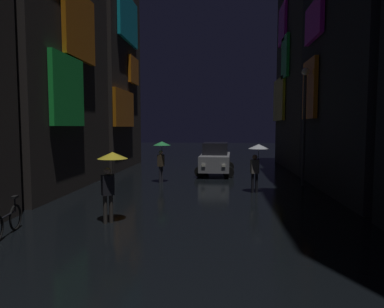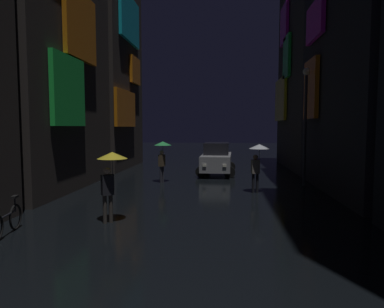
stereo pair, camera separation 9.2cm
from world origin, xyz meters
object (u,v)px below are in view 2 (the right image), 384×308
object	(u,v)px
pedestrian_foreground_left_green	(162,150)
pedestrian_near_crossing_clear	(258,155)
pedestrian_foreground_right_yellow	(111,167)
streetlamp_right_far	(306,113)
bicycle_parked_at_storefront	(7,221)
car_distant	(217,159)

from	to	relation	value
pedestrian_foreground_left_green	pedestrian_near_crossing_clear	distance (m)	5.21
pedestrian_foreground_right_yellow	streetlamp_right_far	size ratio (longest dim) A/B	0.37
pedestrian_foreground_left_green	streetlamp_right_far	xyz separation A→B (m)	(7.06, -0.34, 1.87)
pedestrian_foreground_left_green	pedestrian_near_crossing_clear	size ratio (longest dim) A/B	1.00
bicycle_parked_at_storefront	car_distant	world-z (taller)	car_distant
bicycle_parked_at_storefront	pedestrian_foreground_right_yellow	bearing A→B (deg)	32.61
pedestrian_foreground_right_yellow	streetlamp_right_far	distance (m)	10.38
pedestrian_near_crossing_clear	streetlamp_right_far	xyz separation A→B (m)	(2.43, 2.04, 1.87)
pedestrian_near_crossing_clear	pedestrian_foreground_right_yellow	size ratio (longest dim) A/B	1.00
pedestrian_foreground_left_green	car_distant	xyz separation A→B (m)	(2.72, 3.26, -0.74)
streetlamp_right_far	bicycle_parked_at_storefront	bearing A→B (deg)	-137.90
bicycle_parked_at_storefront	streetlamp_right_far	size ratio (longest dim) A/B	0.32
bicycle_parked_at_storefront	pedestrian_near_crossing_clear	bearing A→B (deg)	42.80
pedestrian_foreground_right_yellow	bicycle_parked_at_storefront	world-z (taller)	pedestrian_foreground_right_yellow
pedestrian_foreground_right_yellow	bicycle_parked_at_storefront	xyz separation A→B (m)	(-2.34, -1.50, -1.28)
pedestrian_near_crossing_clear	bicycle_parked_at_storefront	xyz separation A→B (m)	(-7.17, -6.64, -1.28)
pedestrian_foreground_left_green	pedestrian_near_crossing_clear	xyz separation A→B (m)	(4.63, -2.38, 0.00)
pedestrian_near_crossing_clear	streetlamp_right_far	bearing A→B (deg)	39.92
bicycle_parked_at_storefront	car_distant	distance (m)	13.36
bicycle_parked_at_storefront	streetlamp_right_far	world-z (taller)	streetlamp_right_far
car_distant	pedestrian_near_crossing_clear	bearing A→B (deg)	-71.26
pedestrian_near_crossing_clear	pedestrian_foreground_right_yellow	xyz separation A→B (m)	(-4.83, -5.14, 0.00)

